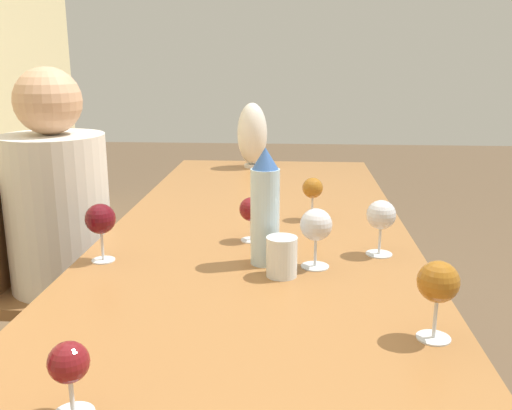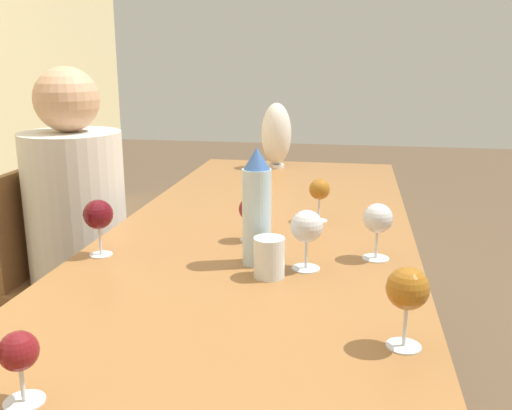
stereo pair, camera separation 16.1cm
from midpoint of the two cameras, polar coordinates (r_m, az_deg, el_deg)
The scene contains 13 objects.
dining_table at distance 1.55m, azimuth 2.22°, elevation -7.20°, with size 2.74×0.90×0.76m.
water_bottle at distance 1.41m, azimuth 3.35°, elevation -0.39°, with size 0.07×0.07×0.30m.
water_tumbler at distance 1.35m, azimuth 4.76°, elevation -5.30°, with size 0.07×0.07×0.10m.
vase at distance 2.67m, azimuth 3.79°, elevation 7.05°, with size 0.14×0.14×0.30m.
wine_glass_0 at distance 1.60m, azimuth 2.34°, elevation -0.57°, with size 0.07×0.07×0.13m.
wine_glass_1 at distance 1.07m, azimuth 19.19°, elevation -8.14°, with size 0.08×0.08×0.15m.
wine_glass_2 at distance 0.91m, azimuth -17.90°, elevation -14.12°, with size 0.06×0.06×0.12m.
wine_glass_3 at distance 1.51m, azimuth -12.59°, elevation -1.07°, with size 0.08×0.08×0.15m.
wine_glass_4 at distance 1.50m, azimuth 15.12°, elevation -1.47°, with size 0.08×0.08×0.15m.
wine_glass_5 at distance 1.81m, azimuth 8.92°, elevation 1.42°, with size 0.07×0.07×0.14m.
wine_glass_6 at distance 1.39m, azimuth 8.41°, elevation -2.31°, with size 0.08×0.08×0.15m.
chair_far at distance 2.23m, azimuth -16.63°, elevation -6.51°, with size 0.44×0.44×0.87m.
person_far at distance 2.14m, azimuth -15.07°, elevation -2.24°, with size 0.35×0.35×1.23m.
Camera 2 is at (-1.41, -0.27, 1.27)m, focal length 40.00 mm.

